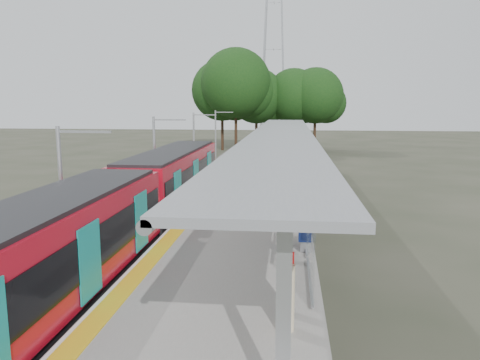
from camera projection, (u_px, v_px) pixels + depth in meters
The scene contains 15 objects.
trackbed at pixel (187, 198), 30.26m from camera, with size 3.00×70.00×0.24m, color #59544C.
platform at pixel (257, 194), 29.73m from camera, with size 6.00×50.00×1.00m, color gray.
tactile_strip at pixel (217, 185), 29.91m from camera, with size 0.60×50.00×0.02m, color gold.
end_fence at pixel (272, 143), 54.02m from camera, with size 6.00×0.10×1.20m, color #9EA0A5.
train at pixel (130, 205), 19.37m from camera, with size 2.74×27.60×3.62m.
canopy at pixel (282, 141), 25.21m from camera, with size 3.27×38.00×3.66m.
pylon at pixel (274, 26), 78.81m from camera, with size 8.00×4.00×38.00m, color #9EA0A5, non-canonical shape.
tree_cluster at pixel (259, 91), 60.36m from camera, with size 19.75×11.33×13.07m.
catenary_masts at pixel (156, 157), 29.01m from camera, with size 2.08×48.16×5.40m.
bench_near at pixel (303, 233), 17.02m from camera, with size 0.53×1.48×1.00m.
bench_mid at pixel (294, 191), 25.29m from camera, with size 0.59×1.52×1.01m.
bench_far at pixel (291, 163), 36.47m from camera, with size 1.12×1.71×1.13m.
info_pillar_near at pixel (285, 296), 10.76m from camera, with size 0.43×0.43×1.89m.
info_pillar_far at pixel (267, 165), 34.47m from camera, with size 0.37×0.37×1.64m.
litter_bin at pixel (287, 193), 24.95m from camera, with size 0.43×0.43×0.89m, color #9EA0A5.
Camera 1 is at (2.06, -9.13, 6.22)m, focal length 35.00 mm.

